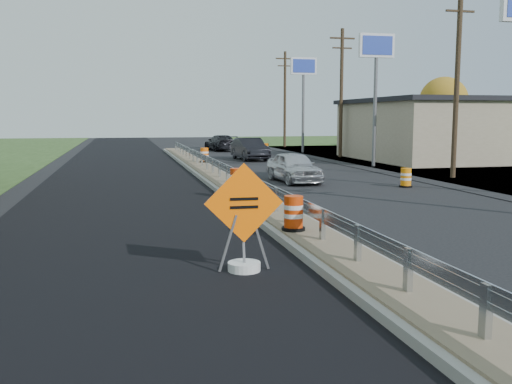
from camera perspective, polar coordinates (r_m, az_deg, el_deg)
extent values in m
plane|color=black|center=(16.89, 2.02, -2.70)|extent=(140.00, 140.00, 0.00)
cube|color=black|center=(26.20, -13.19, 0.76)|extent=(7.20, 120.00, 0.01)
cube|color=gray|center=(24.60, -2.88, 0.72)|extent=(1.60, 55.00, 0.18)
cube|color=brown|center=(24.59, -2.88, 0.98)|extent=(1.25, 55.00, 0.05)
cube|color=silver|center=(7.83, 22.01, -10.97)|extent=(0.10, 0.15, 0.70)
cube|color=silver|center=(9.46, 14.98, -7.51)|extent=(0.10, 0.15, 0.70)
cube|color=silver|center=(11.21, 10.15, -5.03)|extent=(0.10, 0.15, 0.70)
cube|color=silver|center=(13.03, 6.66, -3.21)|extent=(0.10, 0.15, 0.70)
cube|color=silver|center=(14.90, 4.05, -1.83)|extent=(0.10, 0.15, 0.70)
cube|color=silver|center=(16.79, 2.03, -0.75)|extent=(0.10, 0.15, 0.70)
cube|color=silver|center=(18.71, 0.42, 0.10)|extent=(0.10, 0.15, 0.70)
cube|color=silver|center=(20.65, -0.89, 0.80)|extent=(0.10, 0.15, 0.70)
cube|color=silver|center=(22.59, -1.98, 1.37)|extent=(0.10, 0.15, 0.70)
cube|color=silver|center=(24.55, -2.89, 1.85)|extent=(0.10, 0.15, 0.70)
cube|color=silver|center=(26.51, -3.67, 2.27)|extent=(0.10, 0.15, 0.70)
cube|color=silver|center=(28.48, -4.34, 2.62)|extent=(0.10, 0.15, 0.70)
cube|color=silver|center=(30.45, -4.92, 2.93)|extent=(0.10, 0.15, 0.70)
cube|color=silver|center=(32.42, -5.44, 3.20)|extent=(0.10, 0.15, 0.70)
cube|color=silver|center=(34.40, -5.89, 3.44)|extent=(0.10, 0.15, 0.70)
cube|color=silver|center=(36.38, -6.30, 3.65)|extent=(0.10, 0.15, 0.70)
cube|color=silver|center=(38.36, -6.66, 3.84)|extent=(0.10, 0.15, 0.70)
cube|color=silver|center=(40.34, -6.99, 4.02)|extent=(0.10, 0.15, 0.70)
cube|color=silver|center=(42.33, -7.29, 4.17)|extent=(0.10, 0.15, 0.70)
cube|color=silver|center=(44.32, -7.56, 4.31)|extent=(0.10, 0.15, 0.70)
cube|color=silver|center=(46.30, -7.81, 4.44)|extent=(0.10, 0.15, 0.70)
cube|color=silver|center=(48.29, -8.03, 4.56)|extent=(0.10, 0.15, 0.70)
cube|color=silver|center=(25.51, -3.30, 2.52)|extent=(0.04, 46.00, 0.34)
cube|color=silver|center=(25.52, -3.29, 2.34)|extent=(0.06, 46.00, 0.03)
cube|color=silver|center=(25.50, -3.30, 2.69)|extent=(0.06, 46.00, 0.03)
cube|color=tan|center=(44.09, 22.04, 5.67)|extent=(18.00, 12.00, 4.00)
cube|color=black|center=(44.09, 22.17, 8.42)|extent=(18.50, 12.50, 0.30)
cube|color=black|center=(39.63, 11.33, 5.34)|extent=(0.08, 7.20, 2.20)
cylinder|color=slate|center=(35.32, 11.80, 8.00)|extent=(0.22, 0.22, 6.80)
cube|color=white|center=(35.57, 11.97, 14.13)|extent=(2.20, 0.25, 1.40)
cube|color=#263FB2|center=(35.57, 11.97, 14.13)|extent=(1.90, 0.30, 1.10)
cylinder|color=slate|center=(48.38, 4.73, 7.96)|extent=(0.22, 0.22, 6.80)
cube|color=white|center=(48.56, 4.78, 12.44)|extent=(2.20, 0.25, 1.40)
cube|color=#263FB2|center=(48.56, 4.78, 12.44)|extent=(1.90, 0.30, 1.10)
cylinder|color=#473523|center=(29.70, 19.46, 10.38)|extent=(0.26, 0.26, 9.40)
cube|color=#473523|center=(30.07, 19.74, 16.66)|extent=(1.50, 0.10, 0.10)
cylinder|color=#473523|center=(43.10, 8.52, 9.69)|extent=(0.26, 0.26, 9.40)
cube|color=#473523|center=(43.45, 8.63, 14.97)|extent=(1.90, 0.12, 0.12)
cube|color=#473523|center=(43.36, 8.61, 14.05)|extent=(1.50, 0.10, 0.10)
cylinder|color=#473523|center=(57.30, 2.90, 9.20)|extent=(0.26, 0.26, 9.40)
cube|color=#473523|center=(57.56, 2.93, 13.18)|extent=(1.90, 0.12, 0.12)
cube|color=#473523|center=(57.50, 2.93, 12.48)|extent=(1.50, 0.10, 0.10)
cylinder|color=#473523|center=(58.55, 18.12, 5.71)|extent=(0.36, 0.36, 3.08)
sphere|color=#AF8725|center=(58.56, 18.25, 8.65)|extent=(4.62, 4.62, 4.62)
cylinder|color=white|center=(11.21, -1.20, -7.48)|extent=(0.64, 0.64, 0.18)
cube|color=slate|center=(11.03, -2.84, -5.16)|extent=(0.38, 0.06, 1.11)
cube|color=slate|center=(11.16, 0.41, -5.00)|extent=(0.38, 0.06, 1.11)
cube|color=slate|center=(11.15, -1.27, -5.02)|extent=(0.05, 0.28, 1.13)
cube|color=#FF6405|center=(10.95, -1.22, -1.10)|extent=(1.54, 0.08, 1.54)
cube|color=black|center=(10.91, -1.19, -0.70)|extent=(0.55, 0.03, 0.06)
cube|color=black|center=(10.94, -1.19, -1.53)|extent=(0.55, 0.03, 0.06)
cylinder|color=black|center=(14.05, 3.75, -3.68)|extent=(0.58, 0.58, 0.08)
cylinder|color=red|center=(13.98, 3.77, -2.04)|extent=(0.47, 0.47, 0.81)
cylinder|color=white|center=(13.96, 3.77, -1.49)|extent=(0.48, 0.48, 0.11)
cylinder|color=white|center=(13.99, 3.76, -2.36)|extent=(0.48, 0.48, 0.11)
cylinder|color=black|center=(21.01, -1.92, 0.06)|extent=(0.61, 0.61, 0.08)
cylinder|color=red|center=(20.96, -1.93, 1.21)|extent=(0.49, 0.49, 0.85)
cylinder|color=white|center=(20.95, -1.93, 1.60)|extent=(0.50, 0.50, 0.11)
cylinder|color=white|center=(20.97, -1.93, 0.99)|extent=(0.50, 0.50, 0.11)
cylinder|color=black|center=(35.29, -5.17, 3.05)|extent=(0.61, 0.61, 0.08)
cylinder|color=#FB620A|center=(35.26, -5.17, 3.74)|extent=(0.49, 0.49, 0.85)
cylinder|color=white|center=(35.25, -5.18, 3.97)|extent=(0.50, 0.50, 0.11)
cylinder|color=white|center=(35.26, -5.17, 3.60)|extent=(0.50, 0.50, 0.11)
cylinder|color=black|center=(25.32, 14.73, 0.55)|extent=(0.56, 0.56, 0.07)
cylinder|color=orange|center=(25.28, 14.76, 1.44)|extent=(0.45, 0.45, 0.79)
cylinder|color=white|center=(25.27, 14.77, 1.73)|extent=(0.46, 0.46, 0.10)
cylinder|color=white|center=(25.29, 14.75, 1.27)|extent=(0.46, 0.46, 0.10)
cylinder|color=black|center=(47.14, 1.00, 3.90)|extent=(0.58, 0.58, 0.08)
cylinder|color=orange|center=(47.12, 1.00, 4.40)|extent=(0.47, 0.47, 0.82)
cylinder|color=white|center=(47.11, 1.00, 4.56)|extent=(0.48, 0.48, 0.11)
cylinder|color=white|center=(47.12, 1.00, 4.31)|extent=(0.48, 0.48, 0.11)
imported|color=silver|center=(26.44, 3.81, 2.51)|extent=(1.89, 4.20, 1.40)
imported|color=black|center=(40.16, -0.62, 4.33)|extent=(1.96, 4.80, 1.55)
imported|color=black|center=(51.32, -3.57, 4.93)|extent=(2.52, 5.07, 1.42)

